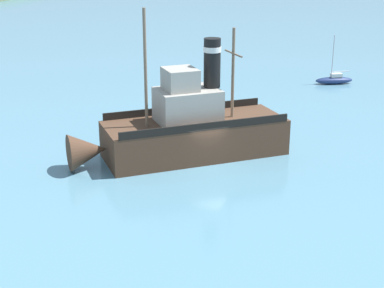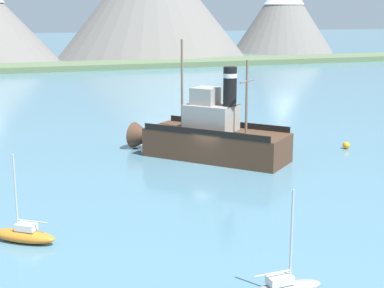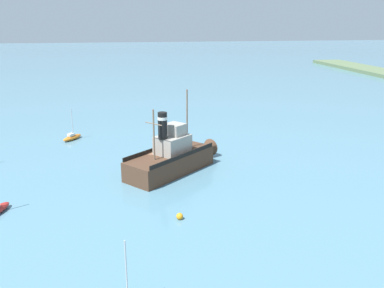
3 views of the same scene
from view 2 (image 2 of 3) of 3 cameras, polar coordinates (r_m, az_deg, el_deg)
ground_plane at (r=48.11m, az=1.55°, el=-1.93°), size 600.00×600.00×0.00m
mountain_ridge at (r=157.02m, az=-13.34°, el=13.25°), size 170.12×50.71×30.99m
shoreline_strip at (r=129.31m, az=-12.23°, el=7.36°), size 240.00×12.00×1.20m
old_tugboat at (r=49.63m, az=1.73°, el=0.71°), size 12.04×13.04×9.90m
sailboat_orange at (r=33.36m, az=-16.02°, el=-8.44°), size 3.70×3.16×4.90m
mooring_buoy at (r=55.03m, az=14.72°, el=-0.12°), size 0.64×0.64×0.64m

